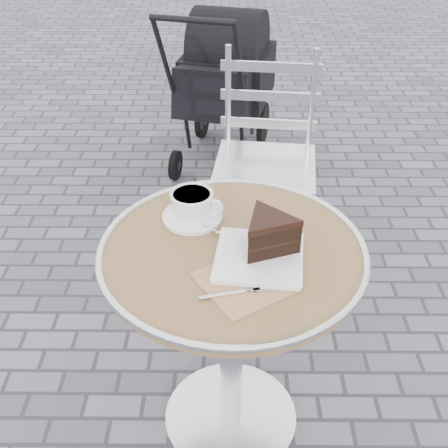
{
  "coord_description": "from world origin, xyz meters",
  "views": [
    {
      "loc": [
        -0.01,
        -1.18,
        1.64
      ],
      "look_at": [
        -0.02,
        0.05,
        0.78
      ],
      "focal_mm": 45.0,
      "sensor_mm": 36.0,
      "label": 1
    }
  ],
  "objects_px": {
    "bistro_chair": "(267,136)",
    "baby_stroller": "(224,87)",
    "cafe_table": "(232,295)",
    "cake_plate_set": "(266,240)",
    "cappuccino_set": "(193,208)"
  },
  "relations": [
    {
      "from": "cafe_table",
      "to": "cappuccino_set",
      "type": "xyz_separation_m",
      "value": [
        -0.11,
        0.14,
        0.2
      ]
    },
    {
      "from": "cappuccino_set",
      "to": "baby_stroller",
      "type": "relative_size",
      "value": 0.18
    },
    {
      "from": "bistro_chair",
      "to": "baby_stroller",
      "type": "bearing_deg",
      "value": 108.45
    },
    {
      "from": "baby_stroller",
      "to": "cappuccino_set",
      "type": "bearing_deg",
      "value": -78.77
    },
    {
      "from": "bistro_chair",
      "to": "cake_plate_set",
      "type": "bearing_deg",
      "value": -87.32
    },
    {
      "from": "cappuccino_set",
      "to": "cake_plate_set",
      "type": "distance_m",
      "value": 0.26
    },
    {
      "from": "cappuccino_set",
      "to": "baby_stroller",
      "type": "height_order",
      "value": "baby_stroller"
    },
    {
      "from": "baby_stroller",
      "to": "cake_plate_set",
      "type": "bearing_deg",
      "value": -72.75
    },
    {
      "from": "cappuccino_set",
      "to": "bistro_chair",
      "type": "xyz_separation_m",
      "value": [
        0.26,
        0.85,
        -0.19
      ]
    },
    {
      "from": "cafe_table",
      "to": "baby_stroller",
      "type": "relative_size",
      "value": 0.74
    },
    {
      "from": "cafe_table",
      "to": "bistro_chair",
      "type": "distance_m",
      "value": 1.0
    },
    {
      "from": "cake_plate_set",
      "to": "baby_stroller",
      "type": "height_order",
      "value": "baby_stroller"
    },
    {
      "from": "cafe_table",
      "to": "bistro_chair",
      "type": "relative_size",
      "value": 0.79
    },
    {
      "from": "baby_stroller",
      "to": "cafe_table",
      "type": "bearing_deg",
      "value": -75.24
    },
    {
      "from": "cafe_table",
      "to": "bistro_chair",
      "type": "bearing_deg",
      "value": 81.18
    }
  ]
}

